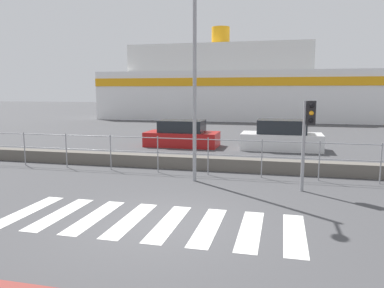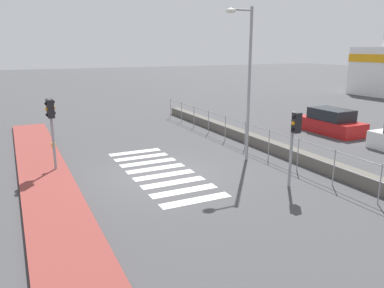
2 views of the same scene
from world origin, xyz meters
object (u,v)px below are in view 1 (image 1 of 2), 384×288
object	(u,v)px
parked_car_red	(182,135)
parked_car_white	(281,137)
traffic_light_far	(308,125)
ferry_boat	(250,88)
streetlamp	(193,59)

from	to	relation	value
parked_car_red	parked_car_white	xyz separation A→B (m)	(5.10, 0.00, 0.05)
parked_car_red	parked_car_white	bearing A→B (deg)	0.00
traffic_light_far	ferry_boat	xyz separation A→B (m)	(-3.96, 27.11, 1.21)
ferry_boat	parked_car_white	bearing A→B (deg)	-80.53
ferry_boat	traffic_light_far	bearing A→B (deg)	-81.69
streetlamp	ferry_boat	world-z (taller)	ferry_boat
traffic_light_far	parked_car_red	xyz separation A→B (m)	(-5.84, 7.80, -1.35)
traffic_light_far	ferry_boat	world-z (taller)	ferry_boat
traffic_light_far	parked_car_white	distance (m)	7.94
traffic_light_far	parked_car_red	bearing A→B (deg)	126.80
parked_car_white	streetlamp	bearing A→B (deg)	-109.77
parked_car_red	ferry_boat	bearing A→B (deg)	84.45
traffic_light_far	ferry_boat	size ratio (longest dim) A/B	0.08
traffic_light_far	streetlamp	world-z (taller)	streetlamp
streetlamp	parked_car_white	world-z (taller)	streetlamp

